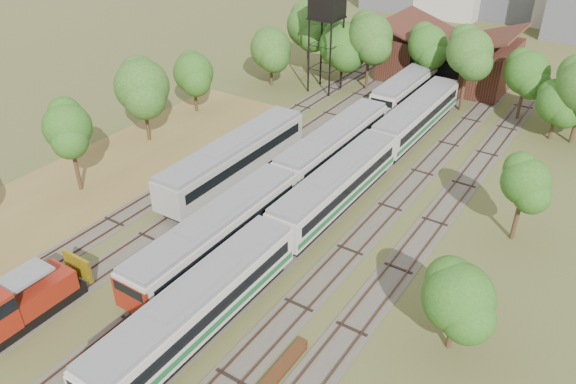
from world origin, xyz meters
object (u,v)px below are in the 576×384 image
Objects in this scene: shunter_locomotive at (14,305)px; railcar_red_set at (283,184)px; railcar_green_set at (336,187)px; water_tower at (327,7)px.

railcar_red_set is at bearing 74.32° from shunter_locomotive.
railcar_green_set is 4.25× the size of water_tower.
railcar_green_set is at bearing 27.45° from railcar_red_set.
railcar_red_set is 22.20m from shunter_locomotive.
railcar_red_set is 0.66× the size of railcar_green_set.
railcar_red_set reaches higher than shunter_locomotive.
railcar_green_set is 28.75m from water_tower.
railcar_red_set reaches higher than railcar_green_set.
shunter_locomotive is at bearing -113.09° from railcar_green_set.
shunter_locomotive is at bearing -105.68° from railcar_red_set.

